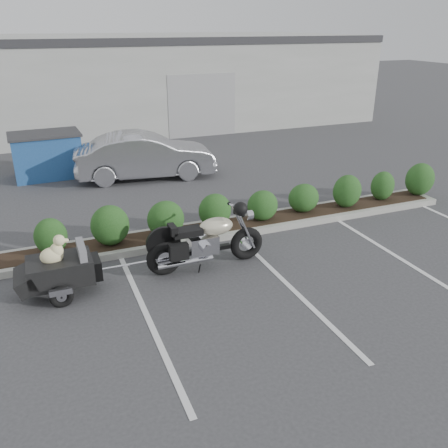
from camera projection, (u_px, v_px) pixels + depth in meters
name	position (u px, v px, depth m)	size (l,w,h in m)	color
ground	(218.00, 283.00, 8.95)	(90.00, 90.00, 0.00)	#38383A
planter_kerb	(223.00, 229.00, 11.14)	(12.00, 1.00, 0.15)	#9E9E93
building	(88.00, 80.00, 22.66)	(26.00, 10.00, 4.00)	#9EA099
motorcycle	(207.00, 241.00, 9.34)	(2.45, 0.83, 1.41)	black
pet_trailer	(59.00, 269.00, 8.42)	(1.95, 1.08, 1.17)	black
sedan	(145.00, 156.00, 14.79)	(1.50, 4.29, 1.41)	#AEADB5
dumpster	(47.00, 155.00, 14.91)	(2.18, 1.53, 1.39)	#1B498A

